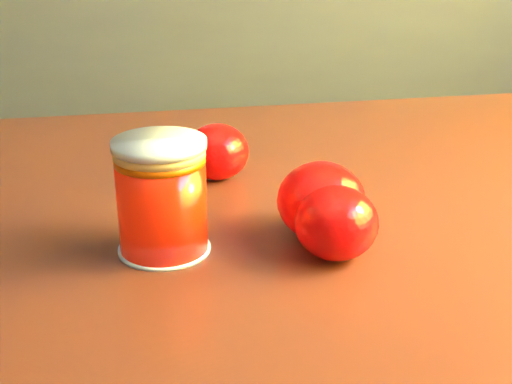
{
  "coord_description": "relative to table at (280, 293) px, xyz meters",
  "views": [
    {
      "loc": [
        0.83,
        -0.36,
        0.99
      ],
      "look_at": [
        0.84,
        0.16,
        0.78
      ],
      "focal_mm": 50.0,
      "sensor_mm": 36.0,
      "label": 1
    }
  ],
  "objects": [
    {
      "name": "juice_glass",
      "position": [
        -0.1,
        -0.09,
        0.14
      ],
      "size": [
        0.07,
        0.07,
        0.09
      ],
      "rotation": [
        0.0,
        0.0,
        0.21
      ],
      "color": "#F51A04",
      "rests_on": "table"
    },
    {
      "name": "table",
      "position": [
        0.0,
        0.0,
        0.0
      ],
      "size": [
        1.07,
        0.83,
        0.73
      ],
      "rotation": [
        0.0,
        0.0,
        0.16
      ],
      "color": "#5A2516",
      "rests_on": "ground"
    },
    {
      "name": "orange_back",
      "position": [
        -0.06,
        0.07,
        0.12
      ],
      "size": [
        0.07,
        0.07,
        0.06
      ],
      "primitive_type": "ellipsoid",
      "rotation": [
        0.0,
        0.0,
        0.18
      ],
      "color": "#FA0D05",
      "rests_on": "table"
    },
    {
      "name": "orange_extra",
      "position": [
        0.04,
        -0.1,
        0.12
      ],
      "size": [
        0.08,
        0.08,
        0.06
      ],
      "primitive_type": "ellipsoid",
      "rotation": [
        0.0,
        0.0,
        0.36
      ],
      "color": "#FA0D05",
      "rests_on": "table"
    },
    {
      "name": "orange_front",
      "position": [
        0.03,
        -0.07,
        0.13
      ],
      "size": [
        0.09,
        0.09,
        0.06
      ],
      "primitive_type": "ellipsoid",
      "rotation": [
        0.0,
        0.0,
        0.36
      ],
      "color": "#FA0D05",
      "rests_on": "table"
    }
  ]
}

